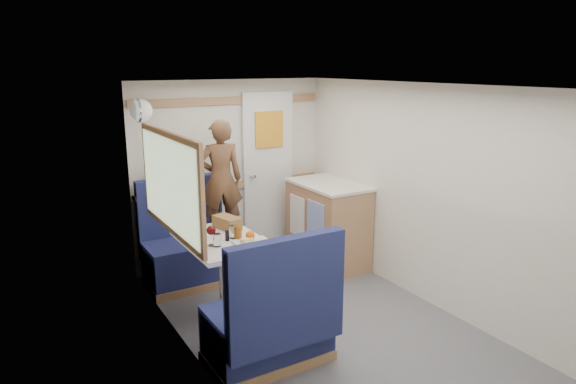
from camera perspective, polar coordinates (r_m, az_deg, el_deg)
floor at (r=4.21m, az=7.28°, el=-16.90°), size 4.50×4.50×0.00m
ceiling at (r=3.62m, az=8.27°, el=11.41°), size 4.50×4.50×0.00m
wall_back at (r=5.67m, az=-6.37°, el=2.20°), size 2.20×0.02×2.00m
wall_left at (r=3.27m, az=-7.77°, el=-6.85°), size 0.02×4.50×2.00m
wall_right at (r=4.54m, az=18.77°, el=-1.50°), size 0.02×4.50×2.00m
oak_trim_low at (r=5.69m, az=-6.24°, el=0.69°), size 2.15×0.02×0.08m
oak_trim_high at (r=5.55m, az=-6.50°, el=10.07°), size 2.15×0.02×0.08m
side_window at (r=4.10m, az=-13.06°, el=0.91°), size 0.04×1.30×0.72m
rear_door at (r=5.84m, az=-2.21°, el=2.35°), size 0.62×0.12×1.86m
dinette_table at (r=4.44m, az=-7.25°, el=-7.05°), size 0.62×0.92×0.72m
bench_far at (r=5.29m, az=-10.90°, el=-6.75°), size 0.90×0.59×1.05m
bench_near at (r=3.85m, az=-1.83°, el=-14.83°), size 0.90×0.59×1.05m
ledge at (r=5.36m, az=-12.11°, el=-0.06°), size 0.90×0.14×0.04m
dome_light at (r=4.85m, az=-16.02°, el=8.70°), size 0.20×0.20×0.20m
galley_counter at (r=5.61m, az=4.41°, el=-3.54°), size 0.57×0.92×0.92m
person at (r=5.12m, az=-7.49°, el=1.40°), size 0.49×0.38×1.19m
duffel_bag at (r=5.32m, az=-12.36°, el=1.24°), size 0.49×0.33×0.21m
tray at (r=4.17m, az=-3.51°, el=-5.98°), size 0.30×0.38×0.02m
orange_fruit at (r=4.27m, az=-4.22°, el=-4.85°), size 0.08×0.08×0.08m
cheese_block at (r=4.23m, az=-4.65°, el=-5.35°), size 0.11×0.09×0.03m
wine_glass at (r=4.20m, az=-8.54°, el=-4.33°), size 0.08×0.08×0.17m
tumbler_left at (r=4.20m, az=-7.88°, el=-5.32°), size 0.07×0.07×0.11m
tumbler_mid at (r=4.66m, az=-10.61°, el=-3.41°), size 0.07×0.07×0.11m
tumbler_right at (r=4.39m, az=-6.13°, el=-4.41°), size 0.07×0.07×0.11m
beer_glass at (r=4.38m, az=-5.60°, el=-4.46°), size 0.07×0.07×0.10m
pepper_grinder at (r=4.32m, az=-6.77°, el=-4.82°), size 0.04×0.04×0.09m
bread_loaf at (r=4.64m, az=-6.79°, el=-3.39°), size 0.20×0.29×0.11m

